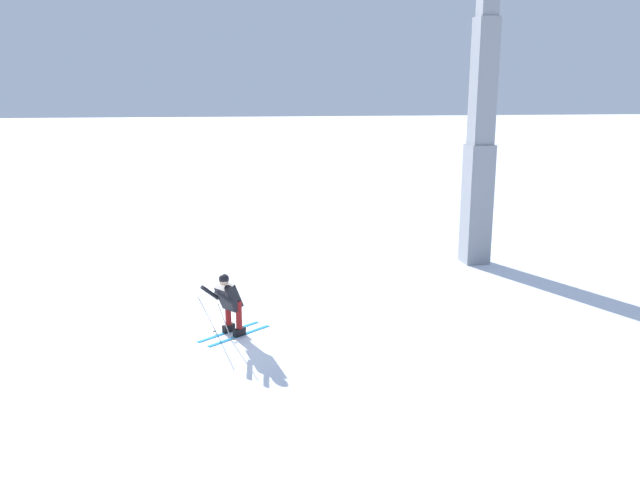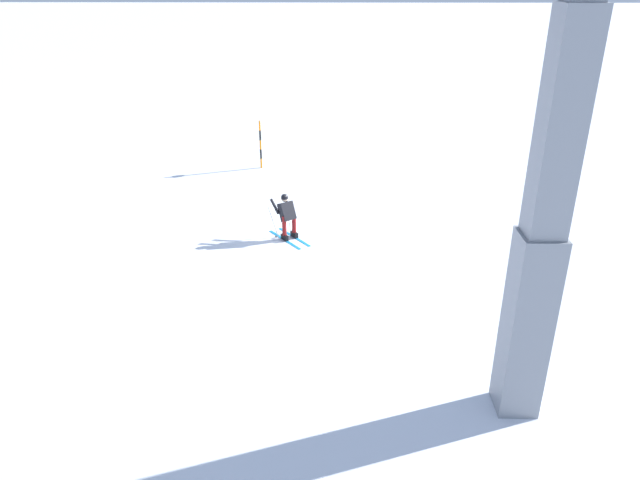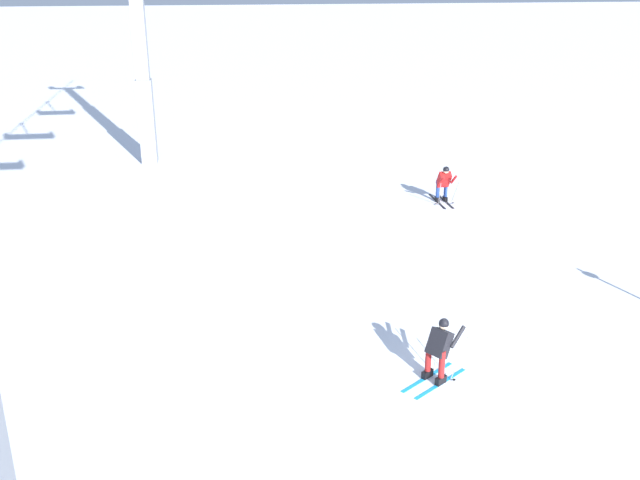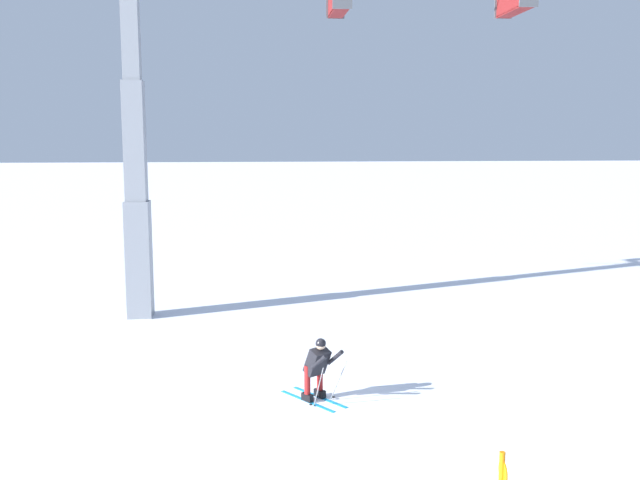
# 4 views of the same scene
# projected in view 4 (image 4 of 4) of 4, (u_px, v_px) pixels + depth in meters

# --- Properties ---
(ground_plane) EXTENTS (260.00, 260.00, 0.00)m
(ground_plane) POSITION_uv_depth(u_px,v_px,m) (284.00, 416.00, 14.59)
(ground_plane) COLOR white
(skier_carving_main) EXTENTS (1.36, 1.60, 1.49)m
(skier_carving_main) POSITION_uv_depth(u_px,v_px,m) (317.00, 366.00, 15.28)
(skier_carving_main) COLOR #198CCC
(skier_carving_main) RESTS_ON ground_plane
(lift_tower_near) EXTENTS (0.74, 2.31, 11.29)m
(lift_tower_near) POSITION_uv_depth(u_px,v_px,m) (136.00, 164.00, 21.81)
(lift_tower_near) COLOR gray
(lift_tower_near) RESTS_ON ground_plane
(chairlift_seat_nearest) EXTENTS (0.61, 1.89, 2.07)m
(chairlift_seat_nearest) POSITION_uv_depth(u_px,v_px,m) (336.00, 3.00, 21.66)
(chairlift_seat_nearest) COLOR black
(chairlift_seat_second) EXTENTS (0.61, 2.26, 1.97)m
(chairlift_seat_second) POSITION_uv_depth(u_px,v_px,m) (513.00, 3.00, 22.14)
(chairlift_seat_second) COLOR black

